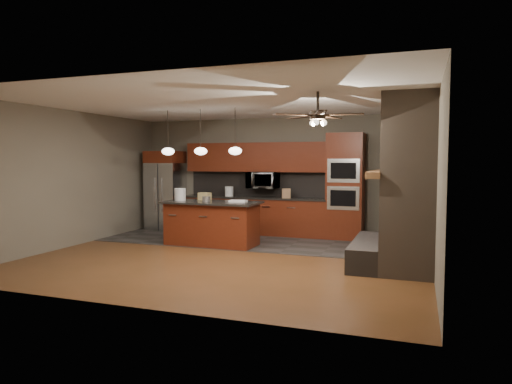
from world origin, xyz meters
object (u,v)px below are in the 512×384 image
at_px(refrigerator, 165,190).
at_px(oven_tower, 345,186).
at_px(paint_can, 206,199).
at_px(paint_tray, 238,201).
at_px(counter_bucket, 229,191).
at_px(white_bucket, 180,194).
at_px(kitchen_island, 212,223).
at_px(counter_box, 286,193).
at_px(cardboard_box, 205,196).
at_px(microwave, 263,180).

bearing_deg(refrigerator, oven_tower, 0.92).
bearing_deg(paint_can, paint_tray, 17.37).
xyz_separation_m(oven_tower, counter_bucket, (-2.83, 0.01, -0.17)).
distance_m(oven_tower, counter_bucket, 2.84).
relative_size(white_bucket, paint_can, 1.59).
bearing_deg(kitchen_island, oven_tower, 34.86).
height_order(counter_bucket, counter_box, counter_bucket).
bearing_deg(counter_bucket, refrigerator, -177.33).
bearing_deg(oven_tower, paint_can, -145.38).
distance_m(oven_tower, refrigerator, 4.58).
relative_size(cardboard_box, counter_bucket, 1.05).
relative_size(white_bucket, counter_bucket, 1.11).
xyz_separation_m(oven_tower, refrigerator, (-4.58, -0.07, -0.19)).
xyz_separation_m(microwave, paint_can, (-0.61, -1.84, -0.33)).
height_order(refrigerator, paint_tray, refrigerator).
xyz_separation_m(refrigerator, cardboard_box, (1.76, -1.32, -0.01)).
bearing_deg(counter_box, paint_tray, -130.97).
distance_m(cardboard_box, counter_bucket, 1.40).
bearing_deg(paint_tray, oven_tower, 32.26).
relative_size(microwave, kitchen_island, 0.36).
bearing_deg(refrigerator, cardboard_box, -36.83).
bearing_deg(white_bucket, microwave, 53.61).
xyz_separation_m(paint_tray, counter_bucket, (-0.88, 1.59, 0.08)).
relative_size(refrigerator, counter_bucket, 8.60).
bearing_deg(kitchen_island, counter_box, 56.11).
bearing_deg(counter_box, paint_can, -145.13).
height_order(refrigerator, kitchen_island, refrigerator).
xyz_separation_m(paint_can, paint_tray, (0.63, 0.20, -0.04)).
height_order(kitchen_island, white_bucket, white_bucket).
distance_m(microwave, white_bucket, 2.17).
height_order(white_bucket, paint_tray, white_bucket).
relative_size(microwave, paint_tray, 2.08).
height_order(microwave, counter_box, microwave).
relative_size(paint_tray, counter_box, 1.63).
bearing_deg(counter_box, oven_tower, -18.32).
bearing_deg(oven_tower, kitchen_island, -146.05).
xyz_separation_m(white_bucket, cardboard_box, (0.44, 0.29, -0.05)).
bearing_deg(counter_bucket, microwave, 3.33).
height_order(kitchen_island, counter_box, counter_box).
height_order(cardboard_box, counter_box, counter_box).
relative_size(refrigerator, white_bucket, 7.77).
height_order(paint_can, cardboard_box, cardboard_box).
relative_size(oven_tower, white_bucket, 9.21).
relative_size(microwave, paint_can, 4.50).
distance_m(microwave, kitchen_island, 2.01).
distance_m(paint_tray, counter_bucket, 1.82).
xyz_separation_m(kitchen_island, counter_box, (1.14, 1.65, 0.54)).
distance_m(paint_can, counter_bucket, 1.81).
bearing_deg(paint_can, kitchen_island, 51.26).
xyz_separation_m(microwave, counter_box, (0.61, -0.10, -0.29)).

